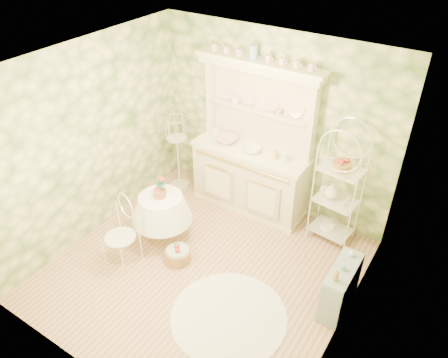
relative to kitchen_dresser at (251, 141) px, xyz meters
The scene contains 22 objects.
floor 1.91m from the kitchen_dresser, 82.50° to the right, with size 3.60×3.60×0.00m, color tan.
ceiling 2.18m from the kitchen_dresser, 82.50° to the right, with size 3.60×3.60×0.00m, color white.
wall_left 2.22m from the kitchen_dresser, 136.47° to the right, with size 3.60×3.60×0.00m, color beige.
wall_right 2.52m from the kitchen_dresser, 37.23° to the right, with size 3.60×3.60×0.00m, color beige.
wall_back 0.40m from the kitchen_dresser, 54.46° to the left, with size 3.60×3.60×0.00m, color beige.
wall_front 3.33m from the kitchen_dresser, 86.55° to the right, with size 3.60×3.60×0.00m, color beige.
kitchen_dresser is the anchor object (origin of this frame).
bakers_rack 1.38m from the kitchen_dresser, ahead, with size 0.54×0.39×1.74m, color white.
side_shelf 2.34m from the kitchen_dresser, 30.76° to the right, with size 0.27×0.74×0.63m, color #92A3B2.
round_table 1.63m from the kitchen_dresser, 115.85° to the right, with size 0.73×0.73×0.79m, color white.
cafe_chair 2.25m from the kitchen_dresser, 110.73° to the right, with size 0.37×0.37×0.82m, color white.
birdcage_stand 1.31m from the kitchen_dresser, behind, with size 0.35×0.35×1.48m, color white.
floor_basket 1.89m from the kitchen_dresser, 96.39° to the right, with size 0.30×0.30×0.19m, color #AB824F.
lace_rug 2.45m from the kitchen_dresser, 65.74° to the right, with size 1.37×1.37×0.01m, color white.
bowl_floral 0.43m from the kitchen_dresser, behind, with size 0.32×0.32×0.08m, color white.
bowl_white 0.15m from the kitchen_dresser, 44.93° to the right, with size 0.26×0.26×0.08m, color white.
cup_left 0.62m from the kitchen_dresser, 156.59° to the left, with size 0.12×0.12×0.10m, color white.
cup_right 0.59m from the kitchen_dresser, 26.62° to the left, with size 0.09×0.09×0.09m, color white.
potted_geranium 1.46m from the kitchen_dresser, 115.11° to the right, with size 0.15×0.10×0.28m, color #3F7238.
bottle_amber 2.34m from the kitchen_dresser, 35.84° to the right, with size 0.07×0.07×0.17m, color #AD8A42.
bottle_blue 2.26m from the kitchen_dresser, 31.35° to the right, with size 0.04×0.04×0.09m, color #7BAAC7.
bottle_glass 2.14m from the kitchen_dresser, 25.11° to the right, with size 0.07×0.07×0.09m, color silver.
Camera 1 is at (2.45, -3.26, 4.20)m, focal length 35.00 mm.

